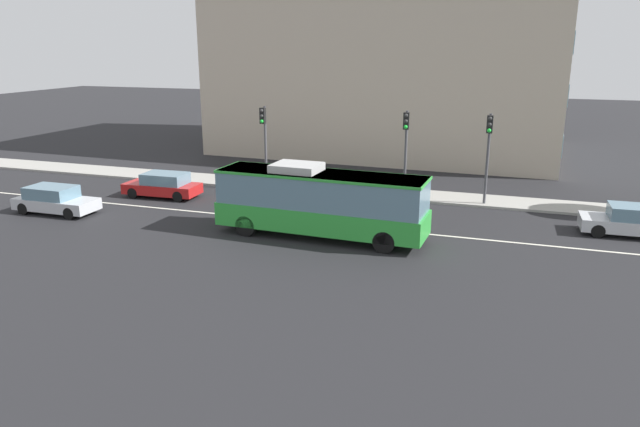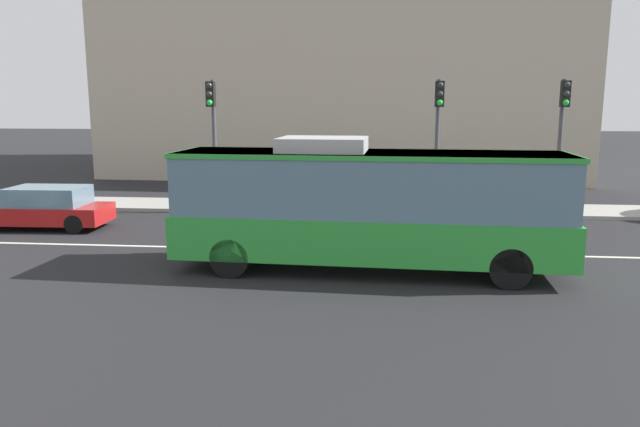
# 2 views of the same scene
# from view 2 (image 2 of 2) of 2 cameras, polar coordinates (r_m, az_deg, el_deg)

# --- Properties ---
(ground_plane) EXTENTS (160.00, 160.00, 0.00)m
(ground_plane) POSITION_cam_2_polar(r_m,az_deg,el_deg) (17.79, 1.88, -3.59)
(ground_plane) COLOR black
(sidewalk_kerb) EXTENTS (80.00, 2.74, 0.14)m
(sidewalk_kerb) POSITION_cam_2_polar(r_m,az_deg,el_deg) (24.71, 2.94, 0.56)
(sidewalk_kerb) COLOR #9E9B93
(sidewalk_kerb) RESTS_ON ground_plane
(lane_centre_line) EXTENTS (76.00, 0.16, 0.01)m
(lane_centre_line) POSITION_cam_2_polar(r_m,az_deg,el_deg) (17.79, 1.88, -3.57)
(lane_centre_line) COLOR silver
(lane_centre_line) RESTS_ON ground_plane
(transit_bus) EXTENTS (10.10, 2.96, 3.46)m
(transit_bus) POSITION_cam_2_polar(r_m,az_deg,el_deg) (15.43, 4.61, 1.06)
(transit_bus) COLOR green
(transit_bus) RESTS_ON ground_plane
(sedan_red) EXTENTS (4.56, 1.95, 1.46)m
(sedan_red) POSITION_cam_2_polar(r_m,az_deg,el_deg) (22.95, -24.71, 0.49)
(sedan_red) COLOR #B21919
(sedan_red) RESTS_ON ground_plane
(traffic_light_near_corner) EXTENTS (0.33, 0.62, 5.20)m
(traffic_light_near_corner) POSITION_cam_2_polar(r_m,az_deg,el_deg) (24.34, 22.04, 7.94)
(traffic_light_near_corner) COLOR #47474C
(traffic_light_near_corner) RESTS_ON ground_plane
(traffic_light_mid_block) EXTENTS (0.33, 0.62, 5.20)m
(traffic_light_mid_block) POSITION_cam_2_polar(r_m,az_deg,el_deg) (23.96, -10.18, 8.50)
(traffic_light_mid_block) COLOR #47474C
(traffic_light_mid_block) RESTS_ON ground_plane
(traffic_light_far_corner) EXTENTS (0.33, 0.62, 5.20)m
(traffic_light_far_corner) POSITION_cam_2_polar(r_m,az_deg,el_deg) (23.46, 11.16, 8.43)
(traffic_light_far_corner) COLOR #47474C
(traffic_light_far_corner) RESTS_ON ground_plane
(office_block_background) EXTENTS (28.08, 18.66, 17.00)m
(office_block_background) POSITION_cam_2_polar(r_m,az_deg,el_deg) (41.29, 2.62, 16.28)
(office_block_background) COLOR #B7A893
(office_block_background) RESTS_ON ground_plane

